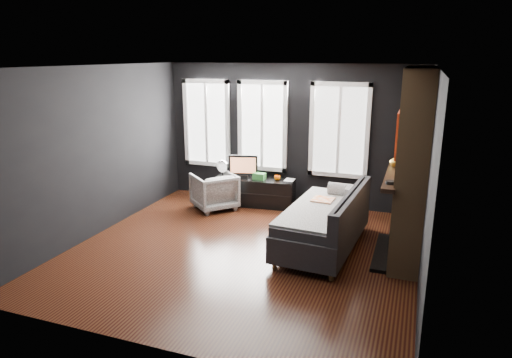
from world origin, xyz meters
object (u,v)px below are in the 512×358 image
(monitor, at_px, (243,165))
(mantel_vase, at_px, (396,161))
(sofa, at_px, (323,219))
(book, at_px, (285,174))
(armchair, at_px, (214,189))
(mug, at_px, (277,177))
(media_console, at_px, (255,192))

(monitor, relative_size, mantel_vase, 3.12)
(sofa, xyz_separation_m, book, (-1.09, 1.67, 0.19))
(armchair, relative_size, mantel_vase, 4.17)
(mug, bearing_deg, monitor, -176.12)
(mug, relative_size, mantel_vase, 0.64)
(monitor, xyz_separation_m, mug, (0.68, 0.05, -0.20))
(armchair, height_order, monitor, monitor)
(sofa, xyz_separation_m, monitor, (-1.91, 1.56, 0.32))
(armchair, distance_m, mug, 1.22)
(armchair, height_order, media_console, armchair)
(sofa, xyz_separation_m, media_console, (-1.68, 1.58, -0.20))
(media_console, xyz_separation_m, monitor, (-0.23, -0.02, 0.52))
(armchair, bearing_deg, mantel_vase, 121.78)
(mug, distance_m, mantel_vase, 2.54)
(armchair, height_order, mantel_vase, mantel_vase)
(mantel_vase, bearing_deg, armchair, 170.04)
(mug, relative_size, book, 0.48)
(monitor, distance_m, mug, 0.71)
(monitor, distance_m, book, 0.84)
(sofa, height_order, media_console, sofa)
(media_console, distance_m, mug, 0.55)
(book, relative_size, mantel_vase, 1.34)
(sofa, height_order, monitor, monitor)
(sofa, xyz_separation_m, armchair, (-2.32, 1.10, -0.08))
(armchair, height_order, book, book)
(armchair, relative_size, mug, 6.47)
(sofa, height_order, armchair, sofa)
(mug, bearing_deg, mantel_vase, -26.35)
(sofa, relative_size, mantel_vase, 11.84)
(armchair, distance_m, monitor, 0.74)
(sofa, bearing_deg, media_console, 140.93)
(sofa, relative_size, mug, 18.37)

